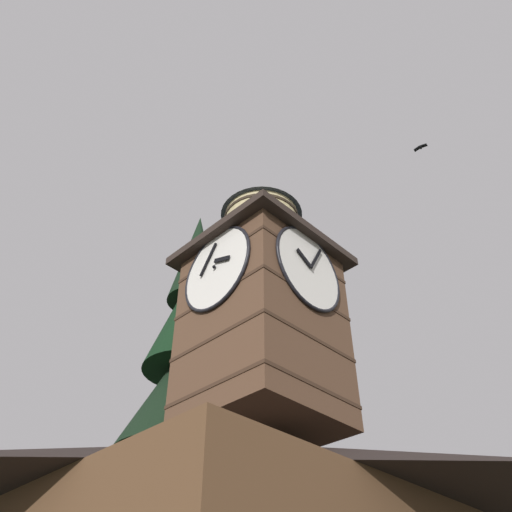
{
  "coord_description": "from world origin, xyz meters",
  "views": [
    {
      "loc": [
        10.63,
        8.77,
        2.2
      ],
      "look_at": [
        1.43,
        -0.38,
        12.8
      ],
      "focal_mm": 37.91,
      "sensor_mm": 36.0,
      "label": 1
    }
  ],
  "objects_px": {
    "clock_tower": "(262,306)",
    "flying_bird_high": "(420,147)",
    "pine_tree_behind": "(177,479)",
    "moon": "(101,505)"
  },
  "relations": [
    {
      "from": "clock_tower",
      "to": "flying_bird_high",
      "type": "bearing_deg",
      "value": 139.84
    },
    {
      "from": "moon",
      "to": "flying_bird_high",
      "type": "relative_size",
      "value": 4.35
    },
    {
      "from": "clock_tower",
      "to": "moon",
      "type": "height_order",
      "value": "moon"
    },
    {
      "from": "moon",
      "to": "pine_tree_behind",
      "type": "bearing_deg",
      "value": 63.32
    },
    {
      "from": "flying_bird_high",
      "to": "moon",
      "type": "bearing_deg",
      "value": -107.19
    },
    {
      "from": "clock_tower",
      "to": "flying_bird_high",
      "type": "height_order",
      "value": "flying_bird_high"
    },
    {
      "from": "pine_tree_behind",
      "to": "flying_bird_high",
      "type": "relative_size",
      "value": 34.62
    },
    {
      "from": "moon",
      "to": "flying_bird_high",
      "type": "height_order",
      "value": "flying_bird_high"
    },
    {
      "from": "clock_tower",
      "to": "moon",
      "type": "xyz_separation_m",
      "value": [
        -17.79,
        -37.91,
        4.67
      ]
    },
    {
      "from": "clock_tower",
      "to": "pine_tree_behind",
      "type": "distance_m",
      "value": 6.26
    }
  ]
}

